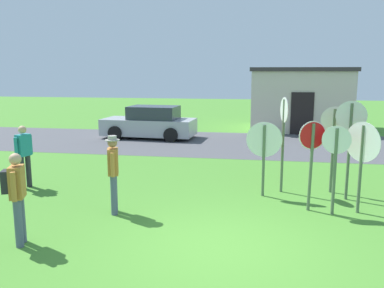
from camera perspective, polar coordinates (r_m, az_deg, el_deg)
ground_plane at (r=7.48m, az=3.88°, el=-14.33°), size 80.00×80.00×0.00m
street_asphalt at (r=17.75m, az=7.40°, el=0.01°), size 60.00×6.40×0.01m
building_background at (r=22.96m, az=14.76°, el=6.22°), size 5.24×4.52×3.31m
parked_car_on_street at (r=19.25m, az=-5.91°, el=2.89°), size 4.40×2.21×1.51m
stop_sign_center_cluster at (r=9.25m, az=19.52°, el=-1.63°), size 0.60×0.11×1.96m
stop_sign_leaning_right at (r=9.31m, az=16.47°, el=-1.01°), size 0.61×0.25×2.04m
stop_sign_leaning_left at (r=10.16m, az=10.08°, el=-0.34°), size 0.88×0.16×1.89m
stop_sign_far_back at (r=9.54m, az=22.76°, el=-0.96°), size 0.58×0.67×2.04m
stop_sign_tallest at (r=10.92m, az=19.28°, el=1.19°), size 0.66×0.21×2.23m
stop_sign_low_front at (r=10.59m, az=12.73°, el=1.98°), size 0.17×0.63×2.46m
stop_sign_rear_left at (r=10.41m, az=21.33°, el=1.40°), size 0.71×0.14×2.42m
person_in_teal at (r=7.90m, az=-23.45°, el=-6.25°), size 0.43×0.54×1.69m
person_in_dark_shirt at (r=11.72m, az=-22.54°, el=-1.20°), size 0.31×0.55×1.69m
person_near_signs at (r=9.03m, az=-11.00°, el=-3.58°), size 0.32×0.54×1.74m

